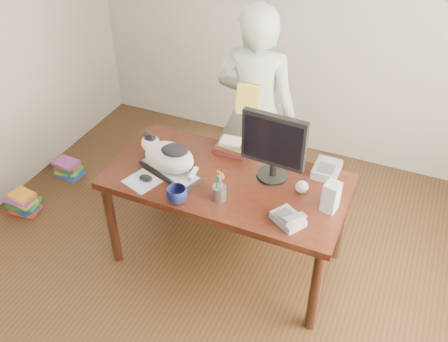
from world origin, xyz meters
TOP-DOWN VIEW (x-y plane):
  - room at (0.00, 0.00)m, footprint 4.50×4.50m
  - desk at (0.00, 0.68)m, footprint 1.60×0.80m
  - keyboard at (-0.38, 0.51)m, footprint 0.49×0.33m
  - cat at (-0.39, 0.52)m, footprint 0.45×0.32m
  - monitor at (0.27, 0.73)m, footprint 0.43×0.22m
  - pen_cup at (0.04, 0.39)m, footprint 0.12×0.12m
  - mousepad at (-0.50, 0.35)m, footprint 0.26×0.25m
  - mouse at (-0.48, 0.37)m, footprint 0.11×0.09m
  - coffee_mug at (-0.20, 0.26)m, footprint 0.19×0.19m
  - phone at (0.50, 0.36)m, footprint 0.23×0.22m
  - speaker at (0.69, 0.58)m, footprint 0.10×0.11m
  - baseball at (0.49, 0.67)m, footprint 0.08×0.08m
  - book_stack at (-0.09, 0.91)m, footprint 0.25×0.19m
  - calculator at (0.59, 0.92)m, footprint 0.17×0.22m
  - person at (-0.08, 1.32)m, footprint 0.67×0.49m
  - held_book at (-0.08, 1.15)m, footprint 0.17×0.12m
  - book_pile_a at (-1.75, 0.40)m, footprint 0.27×0.22m
  - book_pile_b at (-1.72, 0.95)m, footprint 0.26×0.20m

SIDE VIEW (x-z plane):
  - book_pile_b at x=-1.72m, z-range 0.00..0.15m
  - book_pile_a at x=-1.75m, z-range 0.00..0.18m
  - desk at x=0.00m, z-range 0.23..0.98m
  - mousepad at x=-0.50m, z-range 0.75..0.75m
  - keyboard at x=-0.38m, z-range 0.75..0.78m
  - mouse at x=-0.48m, z-range 0.75..0.79m
  - phone at x=0.50m, z-range 0.74..0.82m
  - calculator at x=0.59m, z-range 0.75..0.81m
  - book_stack at x=-0.09m, z-range 0.74..0.83m
  - baseball at x=0.49m, z-range 0.75..0.83m
  - coffee_mug at x=-0.20m, z-range 0.75..0.85m
  - pen_cup at x=0.04m, z-range 0.70..0.92m
  - speaker at x=0.69m, z-range 0.75..0.95m
  - person at x=-0.08m, z-range 0.00..1.70m
  - cat at x=-0.39m, z-range 0.75..1.01m
  - monitor at x=0.27m, z-range 0.78..1.26m
  - held_book at x=-0.08m, z-range 0.94..1.16m
  - room at x=0.00m, z-range -0.90..3.60m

